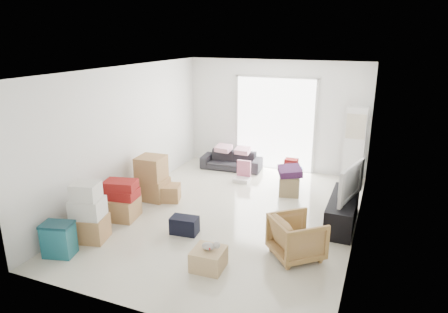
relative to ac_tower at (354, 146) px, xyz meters
name	(u,v)px	position (x,y,z in m)	size (l,w,h in m)	color
room_shell	(231,146)	(-1.95, -2.65, 0.48)	(4.98, 6.48, 3.18)	beige
sliding_door	(275,120)	(-1.95, 0.33, 0.37)	(2.10, 0.04, 2.33)	white
ac_tower	(354,146)	(0.00, 0.00, 0.00)	(0.45, 0.30, 1.75)	silver
tv_console	(342,211)	(0.05, -2.25, -0.62)	(0.46, 1.52, 0.51)	black
television	(344,194)	(0.05, -2.25, -0.30)	(1.08, 0.62, 0.14)	black
sofa	(232,158)	(-2.90, -0.15, -0.58)	(1.51, 0.44, 0.59)	#27262B
pillow_left	(224,144)	(-3.11, -0.18, -0.23)	(0.37, 0.29, 0.12)	#DDA1B6
pillow_right	(243,145)	(-2.59, -0.18, -0.22)	(0.39, 0.31, 0.13)	#DDA1B6
armchair	(297,235)	(-0.47, -3.66, -0.51)	(0.70, 0.66, 0.72)	#9F7447
storage_bins	(59,239)	(-3.85, -5.01, -0.60)	(0.53, 0.43, 0.54)	#1B5E6A
box_stack_a	(88,215)	(-3.75, -4.43, -0.43)	(0.64, 0.58, 1.00)	#AA814C
box_stack_b	(122,201)	(-3.75, -3.55, -0.53)	(0.64, 0.63, 0.73)	#AA814C
box_stack_c	(152,178)	(-3.72, -2.56, -0.43)	(0.62, 0.56, 0.91)	#AA814C
loose_box	(170,193)	(-3.34, -2.50, -0.71)	(0.40, 0.40, 0.33)	#AA814C
duffel_bag	(184,225)	(-2.40, -3.64, -0.73)	(0.46, 0.28, 0.30)	black
ottoman	(289,185)	(-1.15, -1.26, -0.67)	(0.42, 0.42, 0.42)	#937D55
blanket	(290,173)	(-1.15, -1.26, -0.39)	(0.46, 0.46, 0.14)	#431B44
kids_table	(291,167)	(-1.23, -0.82, -0.41)	(0.53, 0.53, 0.65)	blue
toy_walker	(243,175)	(-2.35, -0.86, -0.74)	(0.36, 0.32, 0.47)	silver
wood_crate	(209,259)	(-1.58, -4.46, -0.72)	(0.45, 0.45, 0.30)	tan
plush_bunny	(211,246)	(-1.55, -4.45, -0.51)	(0.27, 0.15, 0.14)	#B2ADA8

